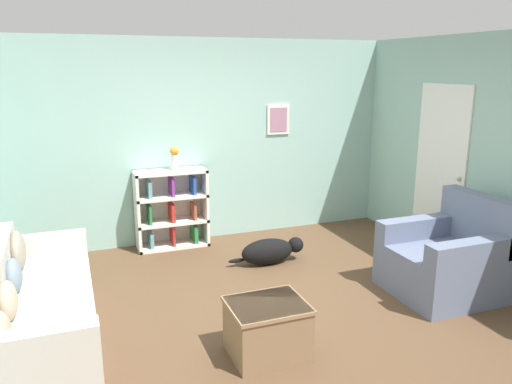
{
  "coord_description": "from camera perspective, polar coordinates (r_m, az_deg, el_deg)",
  "views": [
    {
      "loc": [
        -1.68,
        -4.03,
        2.24
      ],
      "look_at": [
        0.0,
        0.4,
        1.05
      ],
      "focal_mm": 35.0,
      "sensor_mm": 36.0,
      "label": 1
    }
  ],
  "objects": [
    {
      "name": "couch",
      "position": [
        4.49,
        -23.97,
        -12.66
      ],
      "size": [
        0.8,
        2.09,
        0.81
      ],
      "color": "beige",
      "rests_on": "ground_plane"
    },
    {
      "name": "coffee_table",
      "position": [
        4.09,
        1.28,
        -15.21
      ],
      "size": [
        0.61,
        0.52,
        0.44
      ],
      "color": "#846647",
      "rests_on": "ground_plane"
    },
    {
      "name": "wall_back",
      "position": [
        6.56,
        -5.75,
        5.81
      ],
      "size": [
        5.6,
        0.13,
        2.6
      ],
      "color": "#93BCB2",
      "rests_on": "ground_plane"
    },
    {
      "name": "dog",
      "position": [
        5.86,
        1.63,
        -6.75
      ],
      "size": [
        0.92,
        0.27,
        0.3
      ],
      "color": "black",
      "rests_on": "ground_plane"
    },
    {
      "name": "ground_plane",
      "position": [
        4.9,
        1.7,
        -13.08
      ],
      "size": [
        14.0,
        14.0,
        0.0
      ],
      "primitive_type": "plane",
      "color": "brown"
    },
    {
      "name": "wall_right",
      "position": [
        5.92,
        25.21,
        3.57
      ],
      "size": [
        0.16,
        5.0,
        2.6
      ],
      "color": "#93BCB2",
      "rests_on": "ground_plane"
    },
    {
      "name": "vase",
      "position": [
        6.25,
        -9.29,
        4.0
      ],
      "size": [
        0.11,
        0.11,
        0.3
      ],
      "color": "silver",
      "rests_on": "bookshelf"
    },
    {
      "name": "bookshelf",
      "position": [
        6.41,
        -9.64,
        -1.95
      ],
      "size": [
        0.9,
        0.34,
        1.0
      ],
      "color": "silver",
      "rests_on": "ground_plane"
    },
    {
      "name": "recliner_chair",
      "position": [
        5.44,
        21.13,
        -7.21
      ],
      "size": [
        1.02,
        0.95,
        0.99
      ],
      "color": "slate",
      "rests_on": "ground_plane"
    }
  ]
}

